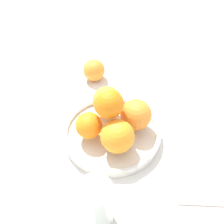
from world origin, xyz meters
The scene contains 6 objects.
ground_plane centered at (0.00, 0.00, 0.00)m, with size 4.00×4.00×0.00m, color silver.
fruit_bowl centered at (0.00, 0.00, 0.02)m, with size 0.25×0.25×0.03m.
orange_pile centered at (0.00, 0.00, 0.09)m, with size 0.16×0.16×0.13m.
stray_orange centered at (0.17, -0.18, 0.03)m, with size 0.07×0.07×0.07m, color orange.
drinking_glass centered at (-0.08, 0.21, 0.06)m, with size 0.07×0.07×0.12m, color silver.
napkin_folded centered at (-0.25, -0.01, 0.00)m, with size 0.15×0.15×0.01m, color beige.
Camera 1 is at (-0.26, 0.44, 0.63)m, focal length 50.00 mm.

